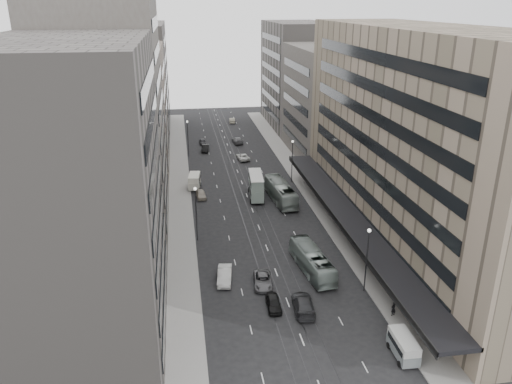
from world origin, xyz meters
TOP-DOWN VIEW (x-y plane):
  - ground at (0.00, 0.00)m, footprint 220.00×220.00m
  - sidewalk_right at (12.00, 37.50)m, footprint 4.00×125.00m
  - sidewalk_left at (-12.00, 37.50)m, footprint 4.00×125.00m
  - department_store at (21.45, 8.00)m, footprint 19.20×60.00m
  - building_right_mid at (21.50, 52.00)m, footprint 15.00×28.00m
  - building_right_far at (21.50, 82.00)m, footprint 15.00×32.00m
  - building_left_a at (-21.50, -8.00)m, footprint 15.00×28.00m
  - building_left_b at (-21.50, 19.00)m, footprint 15.00×26.00m
  - building_left_c at (-21.50, 46.00)m, footprint 15.00×28.00m
  - building_left_d at (-21.50, 79.00)m, footprint 15.00×38.00m
  - lamp_right_near at (9.70, -5.00)m, footprint 0.44×0.44m
  - lamp_right_far at (9.70, 35.00)m, footprint 0.44×0.44m
  - lamp_left_near at (-9.70, 12.00)m, footprint 0.44×0.44m
  - lamp_left_far at (-9.70, 55.00)m, footprint 0.44×0.44m
  - bus_near at (4.61, 0.59)m, footprint 3.75×11.20m
  - bus_far at (5.52, 25.31)m, footprint 3.85×12.52m
  - double_decker at (1.50, 27.63)m, footprint 2.97×8.08m
  - vw_microbus at (9.20, -17.08)m, footprint 2.06×4.33m
  - panel_van at (-9.20, 33.94)m, footprint 2.64×4.66m
  - sedan_0 at (-1.86, -6.91)m, footprint 1.76×4.01m
  - sedan_1 at (-6.83, -0.08)m, footprint 2.34×5.08m
  - sedan_2 at (-2.24, -1.81)m, footprint 2.74×5.03m
  - sedan_3 at (1.40, -7.83)m, footprint 2.83×5.78m
  - sedan_4 at (-8.27, 28.96)m, footprint 1.87×4.13m
  - sedan_5 at (-5.70, 58.73)m, footprint 2.08×4.85m
  - sedan_6 at (2.12, 50.74)m, footprint 2.81×5.25m
  - sedan_7 at (2.64, 64.76)m, footprint 2.61×5.37m
  - sedan_8 at (-5.97, 65.15)m, footprint 1.76×3.96m
  - sedan_9 at (3.77, 87.34)m, footprint 1.83×4.49m
  - pedestrian at (11.00, -10.54)m, footprint 0.75×0.65m

SIDE VIEW (x-z plane):
  - ground at x=0.00m, z-range 0.00..0.00m
  - sidewalk_right at x=12.00m, z-range 0.00..0.15m
  - sidewalk_left at x=-12.00m, z-range 0.00..0.15m
  - sedan_8 at x=-5.97m, z-range 0.00..1.32m
  - sedan_2 at x=-2.24m, z-range 0.00..1.34m
  - sedan_0 at x=-1.86m, z-range 0.00..1.34m
  - sedan_4 at x=-8.27m, z-range 0.00..1.38m
  - sedan_6 at x=2.12m, z-range 0.00..1.40m
  - sedan_9 at x=3.77m, z-range 0.00..1.45m
  - sedan_7 at x=2.64m, z-range 0.00..1.50m
  - sedan_5 at x=-5.70m, z-range 0.00..1.55m
  - sedan_1 at x=-6.83m, z-range 0.00..1.61m
  - sedan_3 at x=1.40m, z-range 0.00..1.62m
  - pedestrian at x=11.00m, z-range 0.15..1.90m
  - vw_microbus at x=9.20m, z-range 0.13..2.44m
  - bus_near at x=4.61m, z-range 0.00..3.06m
  - panel_van at x=-9.20m, z-range 0.14..2.94m
  - bus_far at x=5.52m, z-range 0.00..3.43m
  - double_decker at x=1.50m, z-range 0.17..4.51m
  - lamp_right_near at x=9.70m, z-range 1.04..9.36m
  - lamp_right_far at x=9.70m, z-range 1.04..9.36m
  - lamp_left_near at x=-9.70m, z-range 1.04..9.36m
  - lamp_left_far at x=-9.70m, z-range 1.04..9.36m
  - building_right_mid at x=21.50m, z-range 0.00..24.00m
  - building_left_c at x=-21.50m, z-range 0.00..25.00m
  - building_right_far at x=21.50m, z-range 0.00..28.00m
  - building_left_d at x=-21.50m, z-range 0.00..28.00m
  - department_store at x=21.45m, z-range -0.05..29.95m
  - building_left_a at x=-21.50m, z-range 0.00..30.00m
  - building_left_b at x=-21.50m, z-range 0.00..34.00m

